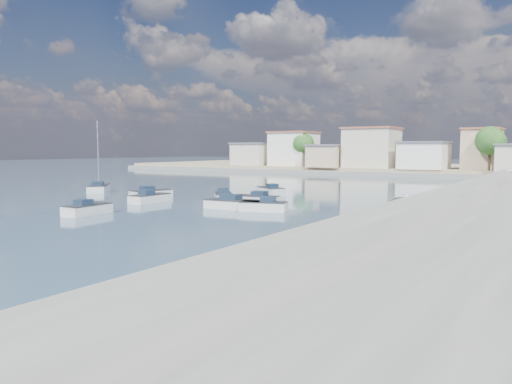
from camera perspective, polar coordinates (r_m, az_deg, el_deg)
ground at (r=67.66m, az=14.32°, el=0.29°), size 400.00×400.00×0.00m
breakwater at (r=39.75m, az=11.23°, el=-2.62°), size 2.00×31.02×0.35m
far_shore_land at (r=118.02m, az=22.40°, el=2.35°), size 160.00×40.00×1.40m
far_shore_quay at (r=97.47m, az=20.14°, el=1.77°), size 160.00×2.50×0.80m
far_town at (r=101.45m, az=26.89°, el=4.21°), size 113.01×12.80×8.35m
shore_trees at (r=93.00m, az=24.89°, el=5.06°), size 74.56×38.32×7.92m
motorboat_a at (r=43.04m, az=-18.48°, el=-1.93°), size 2.10×4.75×1.48m
motorboat_b at (r=56.15m, az=-11.69°, el=-0.21°), size 3.06×5.10×1.48m
motorboat_c at (r=48.46m, az=-0.33°, el=-0.92°), size 5.26×2.01×1.48m
motorboat_d at (r=42.83m, az=0.58°, el=-1.70°), size 4.56×2.78×1.48m
motorboat_e at (r=50.95m, az=-11.85°, el=-0.74°), size 1.85×4.96×1.48m
motorboat_f at (r=58.79m, az=1.57°, el=0.12°), size 4.63×3.88×1.48m
motorboat_g at (r=50.84m, az=-3.71°, el=-0.65°), size 4.12×4.44×1.48m
motorboat_h at (r=44.24m, az=-1.93°, el=-1.49°), size 6.35×2.72×1.48m
sailboat at (r=65.65m, az=-17.47°, el=0.43°), size 5.61×5.90×9.00m
mooring_buoys at (r=42.08m, az=12.09°, el=-2.38°), size 13.30×39.78×0.35m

